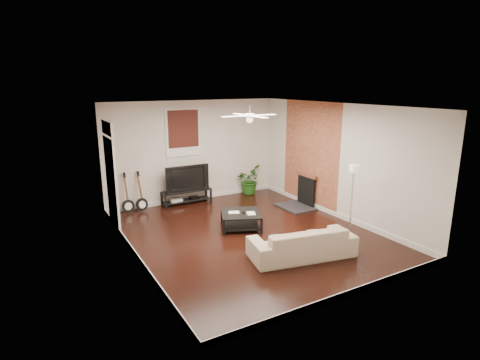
# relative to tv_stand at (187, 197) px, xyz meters

# --- Properties ---
(room) EXTENTS (5.01, 6.01, 2.81)m
(room) POSITION_rel_tv_stand_xyz_m (0.34, -2.78, 1.21)
(room) COLOR black
(room) RESTS_ON ground
(brick_accent) EXTENTS (0.02, 2.20, 2.80)m
(brick_accent) POSITION_rel_tv_stand_xyz_m (2.83, -1.78, 1.21)
(brick_accent) COLOR #A64F35
(brick_accent) RESTS_ON floor
(fireplace) EXTENTS (0.80, 1.10, 0.92)m
(fireplace) POSITION_rel_tv_stand_xyz_m (2.54, -1.78, 0.27)
(fireplace) COLOR black
(fireplace) RESTS_ON floor
(window_back) EXTENTS (1.00, 0.06, 1.30)m
(window_back) POSITION_rel_tv_stand_xyz_m (0.04, 0.19, 1.76)
(window_back) COLOR black
(window_back) RESTS_ON wall_back
(door_left) EXTENTS (0.08, 1.00, 2.50)m
(door_left) POSITION_rel_tv_stand_xyz_m (-2.12, -0.88, 1.06)
(door_left) COLOR white
(door_left) RESTS_ON wall_left
(tv_stand) EXTENTS (1.37, 0.37, 0.38)m
(tv_stand) POSITION_rel_tv_stand_xyz_m (0.00, 0.00, 0.00)
(tv_stand) COLOR black
(tv_stand) RESTS_ON floor
(tv) EXTENTS (1.23, 0.16, 0.71)m
(tv) POSITION_rel_tv_stand_xyz_m (0.00, 0.02, 0.55)
(tv) COLOR black
(tv) RESTS_ON tv_stand
(coffee_table) EXTENTS (1.16, 1.16, 0.37)m
(coffee_table) POSITION_rel_tv_stand_xyz_m (0.37, -2.36, -0.01)
(coffee_table) COLOR black
(coffee_table) RESTS_ON floor
(sofa) EXTENTS (2.14, 1.17, 0.59)m
(sofa) POSITION_rel_tv_stand_xyz_m (0.65, -4.24, 0.10)
(sofa) COLOR #C5AD94
(sofa) RESTS_ON floor
(floor_lamp) EXTENTS (0.32, 0.32, 1.65)m
(floor_lamp) POSITION_rel_tv_stand_xyz_m (2.00, -4.14, 0.63)
(floor_lamp) COLOR silver
(floor_lamp) RESTS_ON floor
(potted_plant) EXTENTS (0.99, 1.01, 0.85)m
(potted_plant) POSITION_rel_tv_stand_xyz_m (2.00, 0.02, 0.23)
(potted_plant) COLOR #215719
(potted_plant) RESTS_ON floor
(guitar_left) EXTENTS (0.35, 0.27, 1.06)m
(guitar_left) POSITION_rel_tv_stand_xyz_m (-1.62, -0.03, 0.34)
(guitar_left) COLOR black
(guitar_left) RESTS_ON floor
(guitar_right) EXTENTS (0.37, 0.30, 1.06)m
(guitar_right) POSITION_rel_tv_stand_xyz_m (-1.27, -0.06, 0.34)
(guitar_right) COLOR black
(guitar_right) RESTS_ON floor
(ceiling_fan) EXTENTS (1.24, 1.24, 0.32)m
(ceiling_fan) POSITION_rel_tv_stand_xyz_m (0.34, -2.78, 2.41)
(ceiling_fan) COLOR white
(ceiling_fan) RESTS_ON ceiling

